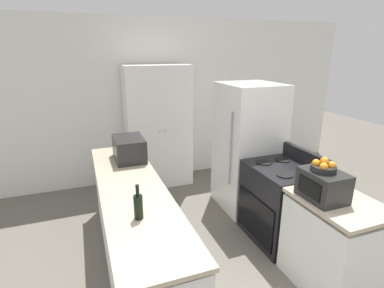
{
  "coord_description": "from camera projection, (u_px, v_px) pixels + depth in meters",
  "views": [
    {
      "loc": [
        -1.18,
        -1.22,
        2.12
      ],
      "look_at": [
        0.0,
        1.93,
        1.05
      ],
      "focal_mm": 28.0,
      "sensor_mm": 36.0,
      "label": 1
    }
  ],
  "objects": [
    {
      "name": "fruit_bowl",
      "position": [
        324.0,
        166.0,
        2.51
      ],
      "size": [
        0.21,
        0.21,
        0.13
      ],
      "color": "black",
      "rests_on": "toaster_oven"
    },
    {
      "name": "wine_bottle",
      "position": [
        138.0,
        206.0,
        2.26
      ],
      "size": [
        0.07,
        0.07,
        0.28
      ],
      "color": "black",
      "rests_on": "counter_left"
    },
    {
      "name": "counter_right",
      "position": [
        332.0,
        246.0,
        2.7
      ],
      "size": [
        0.6,
        0.77,
        0.88
      ],
      "color": "silver",
      "rests_on": "ground_plane"
    },
    {
      "name": "pantry_cabinet",
      "position": [
        158.0,
        127.0,
        4.71
      ],
      "size": [
        1.0,
        0.52,
        1.9
      ],
      "color": "white",
      "rests_on": "ground_plane"
    },
    {
      "name": "counter_left",
      "position": [
        135.0,
        228.0,
        2.96
      ],
      "size": [
        0.6,
        2.57,
        0.88
      ],
      "color": "silver",
      "rests_on": "ground_plane"
    },
    {
      "name": "toaster_oven",
      "position": [
        323.0,
        185.0,
        2.56
      ],
      "size": [
        0.3,
        0.37,
        0.26
      ],
      "color": "black",
      "rests_on": "counter_right"
    },
    {
      "name": "refrigerator",
      "position": [
        248.0,
        147.0,
        4.04
      ],
      "size": [
        0.75,
        0.78,
        1.71
      ],
      "color": "white",
      "rests_on": "ground_plane"
    },
    {
      "name": "microwave",
      "position": [
        129.0,
        149.0,
        3.49
      ],
      "size": [
        0.34,
        0.48,
        0.26
      ],
      "color": "black",
      "rests_on": "counter_left"
    },
    {
      "name": "wall_back",
      "position": [
        157.0,
        102.0,
        4.89
      ],
      "size": [
        7.0,
        0.06,
        2.6
      ],
      "color": "white",
      "rests_on": "ground_plane"
    },
    {
      "name": "stove",
      "position": [
        280.0,
        202.0,
        3.41
      ],
      "size": [
        0.66,
        0.78,
        1.04
      ],
      "color": "black",
      "rests_on": "ground_plane"
    }
  ]
}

